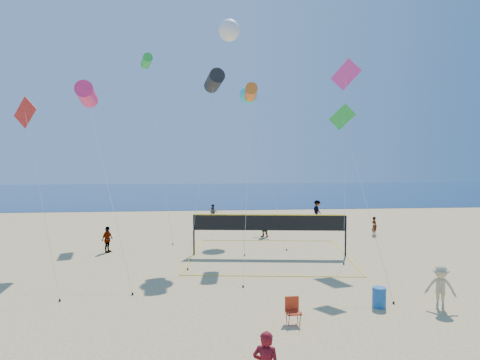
{
  "coord_description": "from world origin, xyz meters",
  "views": [
    {
      "loc": [
        -2.01,
        -11.16,
        5.99
      ],
      "look_at": [
        -0.77,
        2.0,
        5.29
      ],
      "focal_mm": 32.0,
      "sensor_mm": 36.0,
      "label": 1
    }
  ],
  "objects": [
    {
      "name": "volleyball_net",
      "position": [
        2.21,
        14.44,
        1.74
      ],
      "size": [
        10.58,
        10.45,
        2.53
      ],
      "rotation": [
        0.0,
        0.0,
        -0.13
      ],
      "color": "black",
      "rests_on": "ground"
    },
    {
      "name": "bystander_b",
      "position": [
        7.43,
        4.62,
        0.88
      ],
      "size": [
        1.31,
        1.16,
        1.76
      ],
      "primitive_type": "imported",
      "rotation": [
        0.0,
        0.0,
        -0.56
      ],
      "color": "tan",
      "rests_on": "ground"
    },
    {
      "name": "kite_8",
      "position": [
        -6.27,
        24.58,
        13.82
      ],
      "size": [
        3.05,
        7.41,
        14.35
      ],
      "rotation": [
        0.0,
        0.0,
        0.26
      ],
      "color": "green",
      "rests_on": "ground"
    },
    {
      "name": "kite_1",
      "position": [
        -1.08,
        15.95,
        10.8
      ],
      "size": [
        2.28,
        5.7,
        11.43
      ],
      "rotation": [
        0.0,
        0.0,
        0.15
      ],
      "color": "black",
      "rests_on": "ground"
    },
    {
      "name": "far_person_0",
      "position": [
        -7.84,
        16.22,
        0.82
      ],
      "size": [
        0.79,
        1.04,
        1.65
      ],
      "primitive_type": "imported",
      "rotation": [
        0.0,
        0.0,
        1.11
      ],
      "color": "gray",
      "rests_on": "ground"
    },
    {
      "name": "far_person_1",
      "position": [
        2.85,
        20.52,
        0.83
      ],
      "size": [
        1.41,
        1.45,
        1.65
      ],
      "primitive_type": "imported",
      "rotation": [
        0.0,
        0.0,
        -0.81
      ],
      "color": "gray",
      "rests_on": "ground"
    },
    {
      "name": "kite_2",
      "position": [
        1.33,
        16.72,
        10.22
      ],
      "size": [
        1.87,
        9.6,
        10.76
      ],
      "rotation": [
        0.0,
        0.0,
        -0.06
      ],
      "color": "orange",
      "rests_on": "ground"
    },
    {
      "name": "ocean",
      "position": [
        0.0,
        62.0,
        0.01
      ],
      "size": [
        140.0,
        50.0,
        0.03
      ],
      "primitive_type": "cube",
      "color": "navy",
      "rests_on": "ground"
    },
    {
      "name": "camp_chair",
      "position": [
        1.31,
        3.74,
        0.54
      ],
      "size": [
        0.54,
        0.66,
        1.06
      ],
      "rotation": [
        0.0,
        0.0,
        0.05
      ],
      "color": "#B83015",
      "rests_on": "ground"
    },
    {
      "name": "kite_6",
      "position": [
        0.07,
        18.78,
        14.77
      ],
      "size": [
        1.86,
        5.29,
        15.52
      ],
      "rotation": [
        0.0,
        0.0,
        0.3
      ],
      "color": "white",
      "rests_on": "ground"
    },
    {
      "name": "kite_3",
      "position": [
        -10.1,
        9.92,
        7.64
      ],
      "size": [
        3.13,
        3.59,
        8.89
      ],
      "rotation": [
        0.0,
        0.0,
        -0.34
      ],
      "color": "red",
      "rests_on": "ground"
    },
    {
      "name": "kite_5",
      "position": [
        7.43,
        15.95,
        10.91
      ],
      "size": [
        2.37,
        4.93,
        12.4
      ],
      "rotation": [
        0.0,
        0.0,
        -0.44
      ],
      "color": "#E83596",
      "rests_on": "ground"
    },
    {
      "name": "kite_0",
      "position": [
        -8.6,
        14.92,
        9.7
      ],
      "size": [
        4.34,
        8.72,
        10.38
      ],
      "rotation": [
        0.0,
        0.0,
        0.11
      ],
      "color": "#F12970",
      "rests_on": "ground"
    },
    {
      "name": "far_person_4",
      "position": [
        9.24,
        28.87,
        0.94
      ],
      "size": [
        0.93,
        1.33,
        1.88
      ],
      "primitive_type": "imported",
      "rotation": [
        0.0,
        0.0,
        1.77
      ],
      "color": "gray",
      "rests_on": "ground"
    },
    {
      "name": "kite_7",
      "position": [
        1.92,
        23.11,
        11.0
      ],
      "size": [
        2.53,
        8.31,
        11.73
      ],
      "rotation": [
        0.0,
        0.0,
        -0.2
      ],
      "color": "#1FC6E7",
      "rests_on": "ground"
    },
    {
      "name": "trash_barrel",
      "position": [
        5.12,
        5.05,
        0.4
      ],
      "size": [
        0.68,
        0.68,
        0.81
      ],
      "primitive_type": "cylinder",
      "rotation": [
        0.0,
        0.0,
        -0.32
      ],
      "color": "#1856A2",
      "rests_on": "ground"
    },
    {
      "name": "kite_4",
      "position": [
        5.34,
        9.93,
        7.48
      ],
      "size": [
        1.35,
        5.15,
        8.76
      ],
      "rotation": [
        0.0,
        0.0,
        -0.07
      ],
      "color": "green",
      "rests_on": "ground"
    },
    {
      "name": "far_person_3",
      "position": [
        -0.74,
        29.34,
        0.77
      ],
      "size": [
        0.8,
        0.65,
        1.54
      ],
      "primitive_type": "imported",
      "rotation": [
        0.0,
        0.0,
        -0.09
      ],
      "color": "gray",
      "rests_on": "ground"
    },
    {
      "name": "far_person_2",
      "position": [
        11.38,
        20.38,
        0.72
      ],
      "size": [
        0.45,
        0.59,
        1.44
      ],
      "primitive_type": "imported",
      "rotation": [
        0.0,
        0.0,
        1.79
      ],
      "color": "gray",
      "rests_on": "ground"
    }
  ]
}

